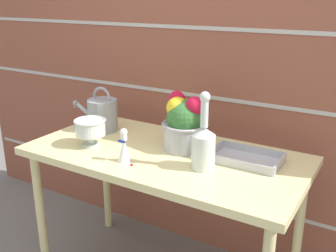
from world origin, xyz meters
TOP-DOWN VIEW (x-y plane):
  - brick_wall at (0.00, 0.45)m, footprint 3.60×0.08m
  - patio_table at (0.00, 0.00)m, footprint 1.31×0.65m
  - watering_can at (-0.45, 0.10)m, footprint 0.30×0.16m
  - crystal_pedestal_bowl at (-0.35, -0.11)m, footprint 0.16×0.16m
  - flower_planter at (0.06, 0.09)m, footprint 0.22×0.22m
  - glass_decanter at (0.24, -0.07)m, footprint 0.10×0.10m
  - figurine_vase at (-0.10, -0.18)m, footprint 0.06×0.06m
  - wire_tray at (0.36, 0.09)m, footprint 0.31×0.19m
  - fallen_petal at (-0.04, -0.21)m, footprint 0.01×0.01m

SIDE VIEW (x-z plane):
  - patio_table at x=0.00m, z-range 0.30..1.04m
  - fallen_petal at x=-0.04m, z-range 0.74..0.75m
  - wire_tray at x=0.36m, z-range 0.73..0.77m
  - figurine_vase at x=-0.10m, z-range 0.73..0.88m
  - crystal_pedestal_bowl at x=-0.35m, z-range 0.76..0.90m
  - watering_can at x=-0.45m, z-range 0.71..0.95m
  - glass_decanter at x=0.24m, z-range 0.68..1.02m
  - flower_planter at x=0.06m, z-range 0.73..1.00m
  - brick_wall at x=0.00m, z-range 0.00..2.20m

